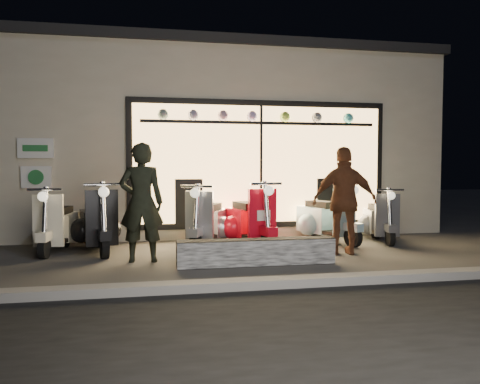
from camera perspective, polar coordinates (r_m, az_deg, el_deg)
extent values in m
plane|color=#383533|center=(7.81, 0.08, -7.96)|extent=(40.00, 40.00, 0.00)
cube|color=slate|center=(5.89, 3.82, -11.03)|extent=(40.00, 0.25, 0.12)
cube|color=beige|center=(12.62, -4.22, 5.37)|extent=(10.00, 6.00, 4.00)
cube|color=black|center=(12.88, -4.26, 14.74)|extent=(10.20, 6.20, 0.20)
cube|color=black|center=(9.77, 2.50, 3.40)|extent=(5.45, 0.06, 2.65)
cube|color=#FFBF6B|center=(9.73, 2.56, 3.40)|extent=(5.20, 0.04, 2.40)
cube|color=black|center=(9.74, 2.62, 8.41)|extent=(4.90, 0.06, 0.06)
cube|color=white|center=(9.74, -23.65, 4.91)|extent=(0.65, 0.04, 0.38)
cube|color=white|center=(9.73, -23.58, 1.67)|extent=(0.55, 0.04, 0.42)
cube|color=black|center=(7.17, 2.02, -7.33)|extent=(2.42, 0.28, 0.40)
cylinder|color=black|center=(8.15, -5.46, -6.17)|extent=(0.25, 0.39, 0.37)
cylinder|color=black|center=(9.19, -3.30, -5.11)|extent=(0.27, 0.40, 0.37)
cube|color=silver|center=(8.31, -4.97, -3.00)|extent=(0.50, 0.27, 0.90)
cube|color=silver|center=(9.05, -3.50, -3.75)|extent=(0.73, 0.89, 0.51)
cube|color=black|center=(8.92, -3.70, -1.86)|extent=(0.53, 0.69, 0.13)
sphere|color=#FFF2CC|center=(8.04, -5.51, -0.13)|extent=(0.22, 0.22, 0.17)
cylinder|color=black|center=(8.13, 3.47, -6.13)|extent=(0.20, 0.41, 0.39)
cylinder|color=black|center=(9.15, 0.21, -5.09)|extent=(0.22, 0.41, 0.39)
cube|color=red|center=(8.28, 2.73, -2.84)|extent=(0.53, 0.19, 0.94)
cube|color=red|center=(9.02, 0.50, -3.67)|extent=(0.65, 0.89, 0.53)
cube|color=black|center=(8.88, 0.80, -1.69)|extent=(0.45, 0.70, 0.14)
sphere|color=#FFF2CC|center=(8.02, 3.53, 0.18)|extent=(0.21, 0.21, 0.17)
cylinder|color=black|center=(7.97, -16.20, -6.43)|extent=(0.20, 0.41, 0.39)
cylinder|color=black|center=(9.09, -17.25, -5.28)|extent=(0.23, 0.41, 0.39)
cube|color=black|center=(8.15, -16.49, -3.05)|extent=(0.53, 0.20, 0.94)
cube|color=black|center=(8.95, -17.18, -3.85)|extent=(0.66, 0.90, 0.53)
cube|color=black|center=(8.80, -17.12, -1.86)|extent=(0.46, 0.70, 0.14)
sphere|color=#FFF2CC|center=(7.86, -16.28, 0.01)|extent=(0.21, 0.21, 0.17)
cylinder|color=black|center=(8.29, -22.76, -6.28)|extent=(0.15, 0.37, 0.36)
cylinder|color=black|center=(9.30, -20.63, -5.24)|extent=(0.17, 0.38, 0.36)
cube|color=beige|center=(8.44, -22.33, -3.24)|extent=(0.50, 0.13, 0.88)
cube|color=beige|center=(9.17, -20.85, -3.94)|extent=(0.54, 0.80, 0.49)
cube|color=black|center=(9.03, -21.09, -2.13)|extent=(0.37, 0.63, 0.13)
sphere|color=#FFF2CC|center=(8.19, -22.91, -0.50)|extent=(0.18, 0.18, 0.16)
cylinder|color=black|center=(8.97, 13.62, -5.37)|extent=(0.24, 0.40, 0.38)
cylinder|color=black|center=(9.78, 8.96, -4.62)|extent=(0.26, 0.40, 0.38)
cube|color=#88B1C1|center=(9.08, 12.61, -2.47)|extent=(0.51, 0.25, 0.92)
cube|color=#88B1C1|center=(9.67, 9.40, -3.31)|extent=(0.72, 0.90, 0.52)
cube|color=black|center=(9.56, 9.86, -1.50)|extent=(0.51, 0.70, 0.13)
sphere|color=#FFF2CC|center=(8.87, 13.74, 0.22)|extent=(0.22, 0.22, 0.17)
cylinder|color=black|center=(9.29, 17.85, -5.26)|extent=(0.17, 0.36, 0.34)
cylinder|color=black|center=(10.25, 16.19, -4.47)|extent=(0.19, 0.36, 0.34)
cube|color=#4E5055|center=(9.44, 17.51, -2.72)|extent=(0.47, 0.16, 0.83)
cube|color=#4E5055|center=(10.13, 16.36, -3.35)|extent=(0.56, 0.78, 0.46)
cube|color=black|center=(10.00, 16.54, -1.81)|extent=(0.39, 0.61, 0.12)
sphere|color=#FFF2CC|center=(9.20, 17.95, -0.42)|extent=(0.18, 0.18, 0.15)
imported|color=black|center=(7.49, -11.93, -1.27)|extent=(0.71, 0.49, 1.87)
imported|color=brown|center=(8.15, 12.64, -1.05)|extent=(1.14, 0.64, 1.84)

